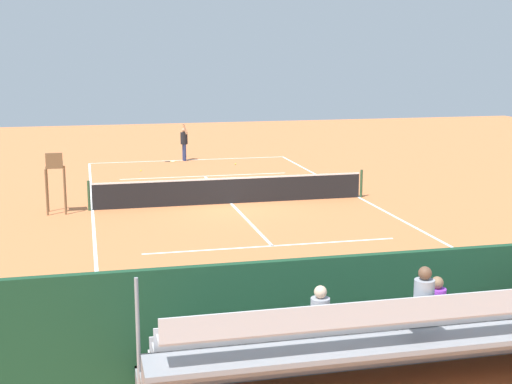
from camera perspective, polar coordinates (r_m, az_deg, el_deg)
name	(u,v)px	position (r m, az deg, el deg)	size (l,w,h in m)	color
ground_plane	(231,203)	(26.73, -1.97, -0.91)	(60.00, 60.00, 0.00)	#D17542
court_line_markings	(231,203)	(26.76, -1.99, -0.89)	(10.10, 22.20, 0.01)	white
tennis_net	(231,190)	(26.63, -1.98, 0.15)	(10.30, 0.10, 1.07)	black
backdrop_wall	(383,306)	(13.51, 9.93, -8.85)	(18.00, 0.16, 2.00)	#194228
bleacher_stand	(422,338)	(12.45, 12.92, -11.12)	(9.06, 2.40, 2.48)	gray
umpire_chair	(55,176)	(25.80, -15.53, 1.22)	(0.67, 0.67, 2.14)	brown
courtside_bench	(438,309)	(14.90, 14.16, -8.91)	(1.80, 0.40, 0.93)	#33383D
equipment_bag	(344,339)	(14.15, 6.97, -11.38)	(0.90, 0.36, 0.36)	#B22D2D
tennis_player	(184,141)	(37.08, -5.68, 4.02)	(0.40, 0.55, 1.93)	navy
tennis_racket	(172,161)	(36.95, -6.59, 2.41)	(0.57, 0.32, 0.03)	black
tennis_ball_near	(235,164)	(35.77, -1.63, 2.22)	(0.07, 0.07, 0.07)	#CCDB33
tennis_ball_far	(141,171)	(34.22, -9.05, 1.68)	(0.07, 0.07, 0.07)	#CCDB33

